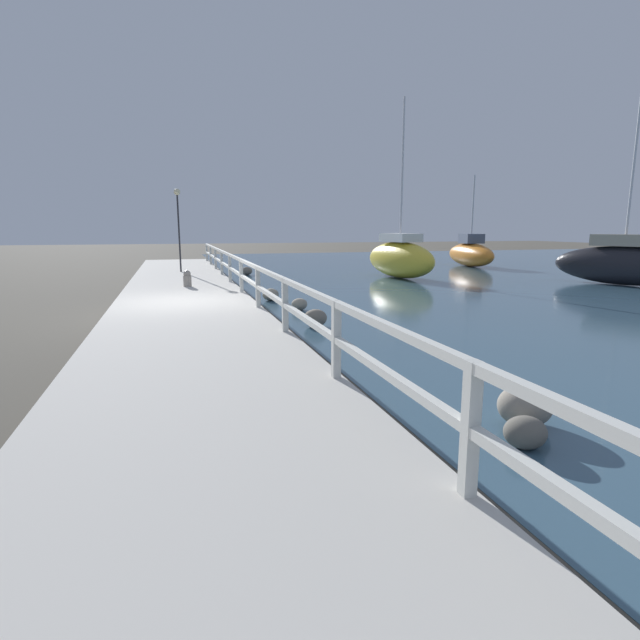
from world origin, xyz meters
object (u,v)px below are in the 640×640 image
object	(u,v)px
dock_lamp	(178,211)
sailboat_yellow	(400,258)
sailboat_orange	(470,254)
sailboat_black	(623,263)
mooring_bollard	(187,278)

from	to	relation	value
dock_lamp	sailboat_yellow	distance (m)	9.75
dock_lamp	sailboat_orange	size ratio (longest dim) A/B	0.63
sailboat_yellow	sailboat_orange	xyz separation A→B (m)	(6.85, 5.03, -0.14)
sailboat_black	mooring_bollard	bearing A→B (deg)	155.07
mooring_bollard	sailboat_yellow	size ratio (longest dim) A/B	0.07
dock_lamp	sailboat_orange	bearing A→B (deg)	10.71
sailboat_yellow	mooring_bollard	bearing A→B (deg)	-163.24
dock_lamp	sailboat_black	distance (m)	17.94
mooring_bollard	sailboat_orange	size ratio (longest dim) A/B	0.09
mooring_bollard	sailboat_orange	xyz separation A→B (m)	(16.09, 8.79, 0.14)
dock_lamp	sailboat_black	bearing A→B (deg)	-23.18
mooring_bollard	dock_lamp	xyz separation A→B (m)	(-0.10, 5.73, 2.31)
dock_lamp	sailboat_black	xyz separation A→B (m)	(16.38, -7.02, -2.04)
sailboat_orange	sailboat_black	bearing A→B (deg)	-79.07
sailboat_orange	sailboat_yellow	bearing A→B (deg)	-133.89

